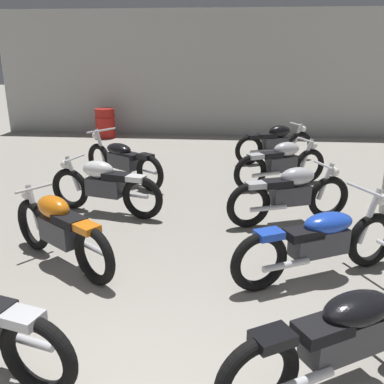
% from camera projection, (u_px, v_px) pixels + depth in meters
% --- Properties ---
extents(back_wall, '(12.93, 0.24, 3.60)m').
position_uv_depth(back_wall, '(214.00, 74.00, 12.51)').
color(back_wall, '#B2B2AD').
rests_on(back_wall, ground).
extents(motorcycle_left_row_1, '(1.65, 1.26, 0.88)m').
position_uv_depth(motorcycle_left_row_1, '(60.00, 229.00, 4.98)').
color(motorcycle_left_row_1, black).
rests_on(motorcycle_left_row_1, ground).
extents(motorcycle_left_row_2, '(1.93, 0.69, 0.88)m').
position_uv_depth(motorcycle_left_row_2, '(104.00, 185.00, 6.59)').
color(motorcycle_left_row_2, black).
rests_on(motorcycle_left_row_2, ground).
extents(motorcycle_left_row_3, '(1.82, 1.36, 0.97)m').
position_uv_depth(motorcycle_left_row_3, '(122.00, 160.00, 8.15)').
color(motorcycle_left_row_3, black).
rests_on(motorcycle_left_row_3, ground).
extents(motorcycle_right_row_0, '(1.94, 1.20, 0.97)m').
position_uv_depth(motorcycle_right_row_0, '(346.00, 335.00, 3.14)').
color(motorcycle_right_row_0, black).
rests_on(motorcycle_right_row_0, ground).
extents(motorcycle_right_row_1, '(1.99, 1.12, 0.97)m').
position_uv_depth(motorcycle_right_row_1, '(320.00, 241.00, 4.69)').
color(motorcycle_right_row_1, black).
rests_on(motorcycle_right_row_1, ground).
extents(motorcycle_right_row_2, '(1.88, 0.81, 0.88)m').
position_uv_depth(motorcycle_right_row_2, '(291.00, 193.00, 6.22)').
color(motorcycle_right_row_2, black).
rests_on(motorcycle_right_row_2, ground).
extents(motorcycle_right_row_3, '(1.80, 1.00, 0.88)m').
position_uv_depth(motorcycle_right_row_3, '(282.00, 163.00, 7.93)').
color(motorcycle_right_row_3, black).
rests_on(motorcycle_right_row_3, ground).
extents(motorcycle_right_row_4, '(1.85, 0.89, 0.88)m').
position_uv_depth(motorcycle_right_row_4, '(275.00, 143.00, 9.67)').
color(motorcycle_right_row_4, black).
rests_on(motorcycle_right_row_4, ground).
extents(oil_drum, '(0.59, 0.59, 0.85)m').
position_uv_depth(oil_drum, '(105.00, 123.00, 12.48)').
color(oil_drum, red).
rests_on(oil_drum, ground).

